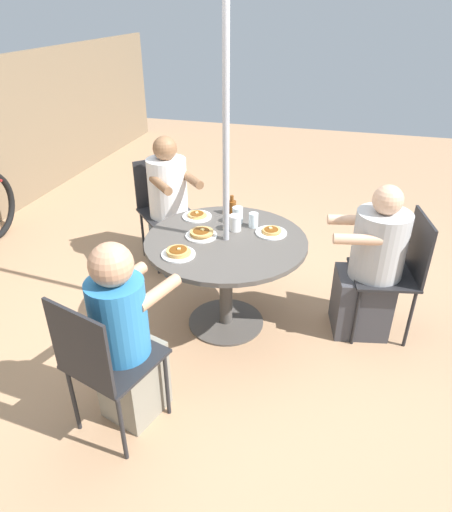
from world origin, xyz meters
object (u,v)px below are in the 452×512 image
(diner_east, at_px, (371,269))
(patio_chair_south, at_px, (163,204))
(syrup_bottle, at_px, (232,207))
(patio_chair_north, at_px, (102,360))
(pancake_plate_b, at_px, (178,253))
(diner_south, at_px, (170,210))
(patio_table, at_px, (226,255))
(pancake_plate_c, at_px, (201,234))
(drinking_glass_b, at_px, (238,215))
(drinking_glass_a, at_px, (253,220))
(pancake_plate_a, at_px, (271,232))
(coffee_cup, at_px, (235,223))
(pancake_plate_d, at_px, (197,216))
(diner_north, at_px, (126,340))
(patio_chair_east, at_px, (397,267))

(diner_east, height_order, patio_chair_south, diner_east)
(diner_east, relative_size, syrup_bottle, 7.61)
(diner_east, bearing_deg, patio_chair_north, 123.34)
(pancake_plate_b, bearing_deg, diner_south, 24.92)
(patio_table, xyz_separation_m, pancake_plate_c, (-0.01, 0.17, 0.14))
(diner_south, bearing_deg, patio_table, 90.00)
(drinking_glass_b, bearing_deg, diner_east, -93.93)
(patio_chair_north, distance_m, drinking_glass_a, 1.47)
(pancake_plate_c, bearing_deg, pancake_plate_a, -69.47)
(patio_chair_south, xyz_separation_m, coffee_cup, (-0.69, -0.85, 0.24))
(pancake_plate_b, bearing_deg, pancake_plate_a, -48.35)
(pancake_plate_c, xyz_separation_m, pancake_plate_d, (0.29, 0.13, -0.01))
(pancake_plate_b, xyz_separation_m, coffee_cup, (0.44, -0.26, 0.04))
(patio_chair_south, bearing_deg, drinking_glass_a, 103.43)
(patio_table, height_order, coffee_cup, coffee_cup)
(pancake_plate_b, distance_m, drinking_glass_a, 0.65)
(pancake_plate_d, xyz_separation_m, drinking_glass_a, (-0.05, -0.44, 0.04))
(pancake_plate_b, relative_size, drinking_glass_a, 2.08)
(patio_chair_south, height_order, drinking_glass_a, patio_chair_south)
(diner_north, bearing_deg, pancake_plate_d, 107.45)
(diner_south, xyz_separation_m, pancake_plate_d, (-0.44, -0.40, 0.18))
(pancake_plate_a, relative_size, syrup_bottle, 1.48)
(patio_table, height_order, pancake_plate_c, pancake_plate_c)
(patio_chair_north, bearing_deg, drinking_glass_b, 92.68)
(diner_north, height_order, drinking_glass_a, diner_north)
(pancake_plate_c, bearing_deg, diner_north, 172.75)
(diner_north, xyz_separation_m, patio_chair_south, (1.80, 0.53, -0.01))
(syrup_bottle, height_order, coffee_cup, syrup_bottle)
(pancake_plate_a, height_order, drinking_glass_b, drinking_glass_b)
(patio_chair_north, bearing_deg, pancake_plate_d, 105.37)
(pancake_plate_a, relative_size, pancake_plate_c, 1.00)
(diner_north, bearing_deg, pancake_plate_a, 79.93)
(patio_chair_north, distance_m, diner_east, 1.88)
(patio_chair_north, relative_size, diner_north, 0.80)
(diner_east, bearing_deg, diner_south, 61.36)
(patio_table, bearing_deg, drinking_glass_a, -30.28)
(patio_chair_east, bearing_deg, pancake_plate_d, 76.61)
(diner_south, bearing_deg, patio_chair_north, 56.54)
(diner_south, height_order, pancake_plate_d, diner_south)
(coffee_cup, bearing_deg, diner_north, 163.87)
(patio_table, bearing_deg, patio_chair_north, 162.93)
(diner_north, distance_m, pancake_plate_a, 1.28)
(drinking_glass_b, bearing_deg, pancake_plate_d, 87.75)
(pancake_plate_a, height_order, drinking_glass_a, drinking_glass_a)
(diner_north, height_order, diner_east, diner_north)
(syrup_bottle, bearing_deg, drinking_glass_b, -150.55)
(diner_south, bearing_deg, pancake_plate_b, 70.46)
(patio_chair_north, distance_m, diner_south, 1.88)
(patio_chair_east, relative_size, pancake_plate_d, 4.19)
(pancake_plate_c, xyz_separation_m, syrup_bottle, (0.42, -0.11, 0.04))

